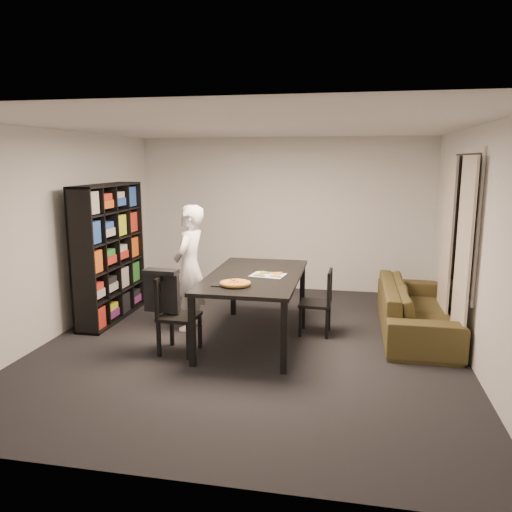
% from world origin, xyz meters
% --- Properties ---
extents(room, '(5.01, 5.51, 2.61)m').
position_xyz_m(room, '(0.00, 0.00, 1.30)').
color(room, black).
rests_on(room, ground).
extents(window_pane, '(0.02, 1.40, 1.60)m').
position_xyz_m(window_pane, '(2.48, 0.60, 1.50)').
color(window_pane, black).
rests_on(window_pane, room).
extents(window_frame, '(0.03, 1.52, 1.72)m').
position_xyz_m(window_frame, '(2.48, 0.60, 1.50)').
color(window_frame, white).
rests_on(window_frame, room).
extents(curtain_left, '(0.03, 0.70, 2.25)m').
position_xyz_m(curtain_left, '(2.40, 0.08, 1.15)').
color(curtain_left, beige).
rests_on(curtain_left, room).
extents(curtain_right, '(0.03, 0.70, 2.25)m').
position_xyz_m(curtain_right, '(2.40, 1.12, 1.15)').
color(curtain_right, beige).
rests_on(curtain_right, room).
extents(bookshelf, '(0.35, 1.50, 1.90)m').
position_xyz_m(bookshelf, '(-2.16, 0.60, 0.95)').
color(bookshelf, black).
rests_on(bookshelf, room).
extents(dining_table, '(1.12, 2.01, 0.84)m').
position_xyz_m(dining_table, '(0.01, 0.13, 0.76)').
color(dining_table, black).
rests_on(dining_table, room).
extents(chair_left, '(0.45, 0.45, 0.91)m').
position_xyz_m(chair_left, '(-0.86, -0.45, 0.52)').
color(chair_left, black).
rests_on(chair_left, room).
extents(chair_right, '(0.41, 0.41, 0.85)m').
position_xyz_m(chair_right, '(0.82, 0.48, 0.48)').
color(chair_right, black).
rests_on(chair_right, room).
extents(draped_jacket, '(0.43, 0.20, 0.50)m').
position_xyz_m(draped_jacket, '(-0.98, -0.44, 0.75)').
color(draped_jacket, black).
rests_on(draped_jacket, chair_left).
extents(person, '(0.45, 0.64, 1.66)m').
position_xyz_m(person, '(-0.91, 0.39, 0.83)').
color(person, white).
rests_on(person, room).
extents(baking_tray, '(0.40, 0.32, 0.01)m').
position_xyz_m(baking_tray, '(-0.16, -0.39, 0.84)').
color(baking_tray, black).
rests_on(baking_tray, dining_table).
extents(pepperoni_pizza, '(0.35, 0.35, 0.03)m').
position_xyz_m(pepperoni_pizza, '(-0.10, -0.44, 0.86)').
color(pepperoni_pizza, olive).
rests_on(pepperoni_pizza, dining_table).
extents(kitchen_towel, '(0.44, 0.36, 0.01)m').
position_xyz_m(kitchen_towel, '(0.18, 0.11, 0.84)').
color(kitchen_towel, white).
rests_on(kitchen_towel, dining_table).
extents(pizza_slices, '(0.41, 0.36, 0.01)m').
position_xyz_m(pizza_slices, '(0.19, 0.12, 0.85)').
color(pizza_slices, '#C7803E').
rests_on(pizza_slices, dining_table).
extents(sofa, '(0.87, 2.22, 0.65)m').
position_xyz_m(sofa, '(2.02, 0.78, 0.32)').
color(sofa, '#393917').
rests_on(sofa, room).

